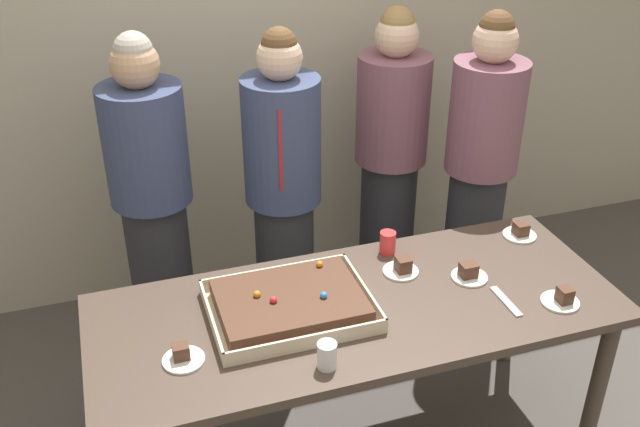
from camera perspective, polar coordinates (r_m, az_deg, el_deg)
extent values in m
cube|color=#B2A893|center=(3.94, -5.32, 14.81)|extent=(8.00, 0.12, 3.00)
cube|color=#47382D|center=(2.86, 2.97, -7.56)|extent=(2.07, 0.82, 0.04)
cylinder|color=#47382D|center=(3.31, 21.04, -12.71)|extent=(0.07, 0.07, 0.75)
cylinder|color=#47382D|center=(3.24, -15.90, -12.72)|extent=(0.07, 0.07, 0.75)
cylinder|color=#47382D|center=(3.71, 14.99, -6.48)|extent=(0.07, 0.07, 0.75)
cube|color=beige|center=(2.81, -2.38, -7.67)|extent=(0.62, 0.47, 0.01)
cube|color=beige|center=(2.61, -0.97, -10.03)|extent=(0.62, 0.01, 0.05)
cube|color=beige|center=(2.97, -3.63, -4.64)|extent=(0.62, 0.01, 0.05)
cube|color=beige|center=(2.74, -8.56, -8.28)|extent=(0.01, 0.47, 0.05)
cube|color=beige|center=(2.87, 3.47, -6.03)|extent=(0.01, 0.47, 0.05)
cube|color=#4C2D1E|center=(2.78, -2.40, -7.01)|extent=(0.55, 0.40, 0.07)
sphere|color=orange|center=(2.76, -4.99, -6.36)|extent=(0.03, 0.03, 0.03)
sphere|color=#2D84E0|center=(2.74, 0.30, -6.46)|extent=(0.03, 0.03, 0.03)
sphere|color=orange|center=(2.92, -0.04, -4.02)|extent=(0.03, 0.03, 0.03)
sphere|color=red|center=(2.72, -3.69, -6.81)|extent=(0.03, 0.03, 0.03)
cylinder|color=white|center=(2.63, -10.70, -11.28)|extent=(0.15, 0.15, 0.01)
cube|color=#4C2D1E|center=(2.62, -10.91, -10.63)|extent=(0.06, 0.05, 0.05)
cylinder|color=white|center=(3.39, 15.45, -1.66)|extent=(0.15, 0.15, 0.01)
cube|color=#4C2D1E|center=(3.38, 15.55, -1.16)|extent=(0.06, 0.06, 0.06)
cylinder|color=white|center=(3.00, 18.39, -6.63)|extent=(0.15, 0.15, 0.01)
cube|color=#4C2D1E|center=(2.98, 18.73, -6.10)|extent=(0.05, 0.06, 0.06)
cylinder|color=white|center=(3.04, 6.37, -4.55)|extent=(0.15, 0.15, 0.01)
cube|color=#4C2D1E|center=(3.02, 6.56, -4.00)|extent=(0.06, 0.07, 0.06)
cylinder|color=white|center=(3.05, 11.69, -4.92)|extent=(0.15, 0.15, 0.01)
cube|color=#4C2D1E|center=(3.03, 11.62, -4.39)|extent=(0.07, 0.06, 0.06)
cylinder|color=red|center=(3.15, 5.35, -2.29)|extent=(0.07, 0.07, 0.10)
cylinder|color=white|center=(2.54, 0.56, -11.11)|extent=(0.07, 0.07, 0.10)
cube|color=silver|center=(2.95, 14.46, -6.72)|extent=(0.03, 0.20, 0.01)
cylinder|color=#28282D|center=(3.72, -2.74, -4.43)|extent=(0.29, 0.29, 0.83)
cylinder|color=#384266|center=(3.38, -3.03, 5.73)|extent=(0.37, 0.37, 0.61)
cube|color=maroon|center=(3.20, -2.96, 4.97)|extent=(0.04, 0.02, 0.39)
sphere|color=beige|center=(3.24, -3.22, 12.16)|extent=(0.21, 0.21, 0.21)
sphere|color=brown|center=(3.22, -3.25, 13.13)|extent=(0.16, 0.16, 0.16)
cylinder|color=#28282D|center=(4.09, 5.28, -1.05)|extent=(0.30, 0.30, 0.84)
cylinder|color=#7A4C5B|center=(3.78, 5.77, 8.19)|extent=(0.38, 0.38, 0.57)
sphere|color=beige|center=(3.66, 6.08, 13.77)|extent=(0.22, 0.22, 0.22)
sphere|color=olive|center=(3.64, 6.13, 14.68)|extent=(0.17, 0.17, 0.17)
cylinder|color=#28282D|center=(3.70, -12.31, -4.90)|extent=(0.30, 0.30, 0.88)
cylinder|color=#384266|center=(3.36, -13.61, 5.27)|extent=(0.38, 0.38, 0.55)
sphere|color=tan|center=(3.23, -14.39, 11.31)|extent=(0.22, 0.22, 0.22)
sphere|color=#B2A899|center=(3.21, -14.52, 12.31)|extent=(0.17, 0.17, 0.17)
cylinder|color=#28282D|center=(3.96, 11.80, -2.31)|extent=(0.29, 0.29, 0.89)
cylinder|color=#7A4C5B|center=(3.64, 12.96, 7.42)|extent=(0.36, 0.36, 0.56)
sphere|color=beige|center=(3.52, 13.66, 13.10)|extent=(0.21, 0.21, 0.21)
sphere|color=brown|center=(3.51, 13.77, 14.02)|extent=(0.17, 0.17, 0.17)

